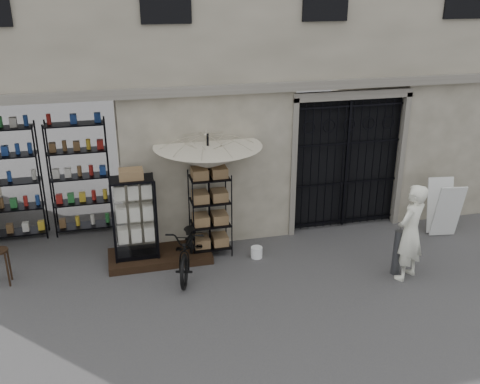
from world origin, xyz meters
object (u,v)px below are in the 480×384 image
object	(u,v)px
bicycle	(190,270)
steel_bollard	(397,252)
wire_rack	(210,214)
market_umbrella	(208,151)
easel_sign	(444,208)
shopkeeper	(405,277)
wooden_stool	(1,266)
white_bucket	(257,252)
display_cabinet	(135,222)

from	to	relation	value
bicycle	steel_bollard	bearing A→B (deg)	-0.04
wire_rack	market_umbrella	bearing A→B (deg)	114.31
wire_rack	easel_sign	xyz separation A→B (m)	(5.03, -0.40, -0.23)
wire_rack	steel_bollard	world-z (taller)	wire_rack
bicycle	steel_bollard	world-z (taller)	bicycle
steel_bollard	shopkeeper	world-z (taller)	steel_bollard
easel_sign	bicycle	bearing A→B (deg)	-169.63
wooden_stool	easel_sign	bearing A→B (deg)	-0.74
market_umbrella	shopkeeper	size ratio (longest dim) A/B	1.61
steel_bollard	wooden_stool	bearing A→B (deg)	168.92
wire_rack	wooden_stool	xyz separation A→B (m)	(-3.91, -0.29, -0.48)
white_bucket	easel_sign	world-z (taller)	easel_sign
white_bucket	shopkeeper	size ratio (longest dim) A/B	0.13
white_bucket	steel_bollard	size ratio (longest dim) A/B	0.26
display_cabinet	bicycle	bearing A→B (deg)	-44.39
market_umbrella	wooden_stool	distance (m)	4.30
steel_bollard	easel_sign	world-z (taller)	easel_sign
shopkeeper	market_umbrella	bearing A→B (deg)	-59.74
wooden_stool	steel_bollard	distance (m)	7.26
wooden_stool	white_bucket	bearing A→B (deg)	-1.81
white_bucket	wooden_stool	bearing A→B (deg)	178.19
wire_rack	bicycle	size ratio (longest dim) A/B	0.89
display_cabinet	white_bucket	world-z (taller)	display_cabinet
display_cabinet	bicycle	xyz separation A→B (m)	(0.94, -0.58, -0.87)
white_bucket	wooden_stool	distance (m)	4.76
easel_sign	shopkeeper	bearing A→B (deg)	-131.43
wooden_stool	bicycle	bearing A→B (deg)	-5.60
display_cabinet	bicycle	world-z (taller)	display_cabinet
display_cabinet	wire_rack	xyz separation A→B (m)	(1.48, 0.04, -0.02)
shopkeeper	easel_sign	bearing A→B (deg)	-169.37
wire_rack	shopkeeper	distance (m)	3.90
bicycle	display_cabinet	bearing A→B (deg)	164.33
bicycle	easel_sign	world-z (taller)	easel_sign
easel_sign	wooden_stool	bearing A→B (deg)	-172.59
wooden_stool	wire_rack	bearing A→B (deg)	4.17
market_umbrella	shopkeeper	xyz separation A→B (m)	(3.33, -1.92, -2.14)
display_cabinet	wooden_stool	distance (m)	2.49
market_umbrella	easel_sign	size ratio (longest dim) A/B	2.48
wire_rack	easel_sign	world-z (taller)	wire_rack
wire_rack	wooden_stool	bearing A→B (deg)	-153.20
shopkeeper	display_cabinet	bearing A→B (deg)	-50.41
display_cabinet	wooden_stool	xyz separation A→B (m)	(-2.43, -0.25, -0.50)
bicycle	steel_bollard	distance (m)	3.92
display_cabinet	wooden_stool	size ratio (longest dim) A/B	2.49
wire_rack	steel_bollard	size ratio (longest dim) A/B	1.94
market_umbrella	steel_bollard	xyz separation A→B (m)	(3.22, -1.75, -1.69)
bicycle	shopkeeper	xyz separation A→B (m)	(3.86, -1.23, 0.00)
bicycle	shopkeeper	distance (m)	4.05
market_umbrella	bicycle	size ratio (longest dim) A/B	1.53
market_umbrella	wooden_stool	world-z (taller)	market_umbrella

